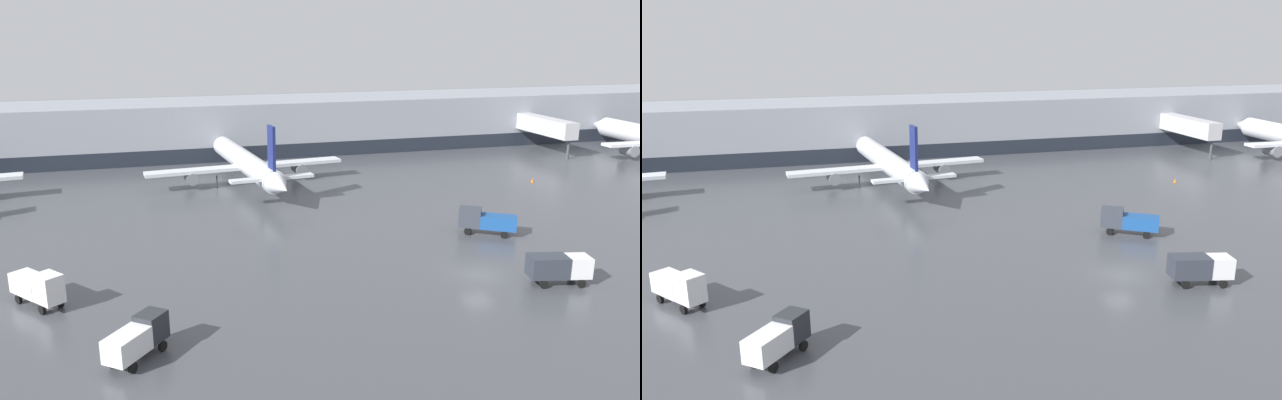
{
  "view_description": "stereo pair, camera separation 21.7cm",
  "coord_description": "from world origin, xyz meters",
  "views": [
    {
      "loc": [
        -27.08,
        -44.81,
        20.58
      ],
      "look_at": [
        -9.56,
        16.93,
        3.0
      ],
      "focal_mm": 35.0,
      "sensor_mm": 36.0,
      "label": 1
    },
    {
      "loc": [
        -26.87,
        -44.87,
        20.58
      ],
      "look_at": [
        -9.56,
        16.93,
        3.0
      ],
      "focal_mm": 35.0,
      "sensor_mm": 36.0,
      "label": 2
    }
  ],
  "objects": [
    {
      "name": "ground_plane",
      "position": [
        0.0,
        0.0,
        0.0
      ],
      "size": [
        320.0,
        320.0,
        0.0
      ],
      "primitive_type": "plane",
      "color": "#424449"
    },
    {
      "name": "terminal_building",
      "position": [
        0.17,
        61.92,
        4.49
      ],
      "size": [
        160.0,
        29.83,
        9.0
      ],
      "color": "gray",
      "rests_on": "ground_plane"
    },
    {
      "name": "parked_jet_2",
      "position": [
        -13.96,
        38.15,
        2.99
      ],
      "size": [
        27.38,
        33.97,
        9.66
      ],
      "rotation": [
        0.0,
        0.0,
        1.68
      ],
      "color": "silver",
      "rests_on": "ground_plane"
    },
    {
      "name": "service_truck_0",
      "position": [
        -35.78,
        3.64,
        1.59
      ],
      "size": [
        4.52,
        5.12,
        2.92
      ],
      "rotation": [
        0.0,
        0.0,
        5.38
      ],
      "color": "silver",
      "rests_on": "ground_plane"
    },
    {
      "name": "service_truck_1",
      "position": [
        5.25,
        -3.57,
        1.56
      ],
      "size": [
        5.34,
        2.94,
        2.51
      ],
      "rotation": [
        0.0,
        0.0,
        6.07
      ],
      "color": "#2D333D",
      "rests_on": "ground_plane"
    },
    {
      "name": "service_truck_2",
      "position": [
        6.32,
        9.94,
        1.49
      ],
      "size": [
        5.92,
        4.76,
        2.67
      ],
      "rotation": [
        0.0,
        0.0,
        2.57
      ],
      "color": "#19478C",
      "rests_on": "ground_plane"
    },
    {
      "name": "service_truck_3",
      "position": [
        -28.47,
        -6.81,
        1.51
      ],
      "size": [
        4.3,
        4.78,
        2.62
      ],
      "rotation": [
        0.0,
        0.0,
        0.89
      ],
      "color": "silver",
      "rests_on": "ground_plane"
    },
    {
      "name": "traffic_cone_3",
      "position": [
        24.48,
        28.36,
        0.28
      ],
      "size": [
        0.43,
        0.43,
        0.55
      ],
      "color": "orange",
      "rests_on": "ground_plane"
    }
  ]
}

